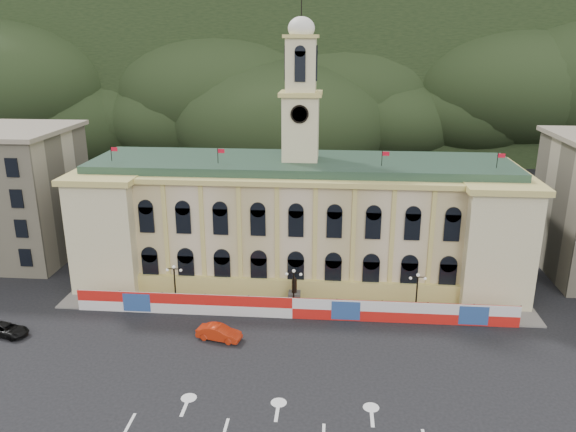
# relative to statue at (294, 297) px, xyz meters

# --- Properties ---
(ground) EXTENTS (260.00, 260.00, 0.00)m
(ground) POSITION_rel_statue_xyz_m (0.00, -18.00, -1.19)
(ground) COLOR black
(ground) RESTS_ON ground
(hill_ridge) EXTENTS (230.00, 80.00, 64.00)m
(hill_ridge) POSITION_rel_statue_xyz_m (0.03, 103.99, 18.30)
(hill_ridge) COLOR black
(hill_ridge) RESTS_ON ground
(city_hall) EXTENTS (56.20, 17.60, 37.10)m
(city_hall) POSITION_rel_statue_xyz_m (0.00, 9.63, 6.66)
(city_hall) COLOR beige
(city_hall) RESTS_ON ground
(hoarding_fence) EXTENTS (50.00, 0.44, 2.50)m
(hoarding_fence) POSITION_rel_statue_xyz_m (0.06, -2.93, 0.06)
(hoarding_fence) COLOR red
(hoarding_fence) RESTS_ON ground
(pavement) EXTENTS (56.00, 5.50, 0.16)m
(pavement) POSITION_rel_statue_xyz_m (0.00, -0.25, -1.11)
(pavement) COLOR slate
(pavement) RESTS_ON ground
(statue) EXTENTS (1.40, 1.40, 3.72)m
(statue) POSITION_rel_statue_xyz_m (0.00, 0.00, 0.00)
(statue) COLOR #595651
(statue) RESTS_ON ground
(lamp_left) EXTENTS (1.96, 0.44, 5.15)m
(lamp_left) POSITION_rel_statue_xyz_m (-14.00, -1.00, 1.89)
(lamp_left) COLOR black
(lamp_left) RESTS_ON ground
(lamp_center) EXTENTS (1.96, 0.44, 5.15)m
(lamp_center) POSITION_rel_statue_xyz_m (0.00, -1.00, 1.89)
(lamp_center) COLOR black
(lamp_center) RESTS_ON ground
(lamp_right) EXTENTS (1.96, 0.44, 5.15)m
(lamp_right) POSITION_rel_statue_xyz_m (14.00, -1.00, 1.89)
(lamp_right) COLOR black
(lamp_right) RESTS_ON ground
(red_sedan) EXTENTS (3.73, 5.48, 1.57)m
(red_sedan) POSITION_rel_statue_xyz_m (-7.32, -8.34, -0.40)
(red_sedan) COLOR red
(red_sedan) RESTS_ON ground
(black_suv) EXTENTS (4.32, 5.62, 1.28)m
(black_suv) POSITION_rel_statue_xyz_m (-30.00, -9.35, -0.55)
(black_suv) COLOR black
(black_suv) RESTS_ON ground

